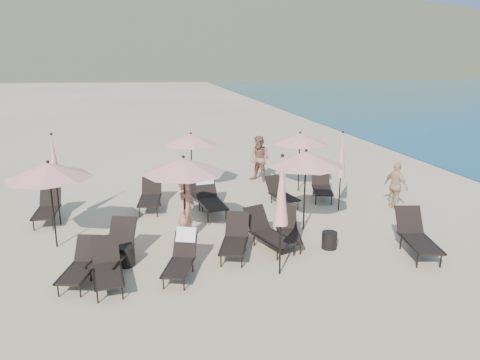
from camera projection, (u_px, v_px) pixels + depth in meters
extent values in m
plane|color=#D6BA8C|center=(276.00, 257.00, 11.86)|extent=(800.00, 800.00, 0.00)
cone|color=brown|center=(226.00, 16.00, 299.59)|extent=(690.00, 690.00, 55.00)
cone|color=brown|center=(384.00, 38.00, 359.37)|extent=(280.00, 280.00, 32.00)
cube|color=beige|center=(56.00, 29.00, 288.14)|extent=(18.00, 16.00, 38.00)
cube|color=black|center=(108.00, 276.00, 10.09)|extent=(0.70, 1.22, 0.05)
cube|color=black|center=(105.00, 250.00, 10.74)|extent=(0.64, 0.49, 0.60)
cylinder|color=black|center=(97.00, 296.00, 9.62)|extent=(0.04, 0.04, 0.33)
cylinder|color=black|center=(96.00, 275.00, 10.54)|extent=(0.04, 0.04, 0.33)
cylinder|color=black|center=(123.00, 292.00, 9.77)|extent=(0.04, 0.04, 0.33)
cylinder|color=black|center=(119.00, 272.00, 10.69)|extent=(0.04, 0.04, 0.33)
cube|color=black|center=(94.00, 277.00, 10.05)|extent=(0.15, 1.31, 0.04)
cube|color=black|center=(122.00, 273.00, 10.22)|extent=(0.15, 1.31, 0.04)
cube|color=black|center=(111.00, 257.00, 10.99)|extent=(1.04, 1.41, 0.05)
cube|color=black|center=(122.00, 231.00, 11.73)|extent=(0.78, 0.67, 0.65)
cylinder|color=black|center=(91.00, 274.00, 10.57)|extent=(0.04, 0.04, 0.36)
cylinder|color=black|center=(109.00, 254.00, 11.61)|extent=(0.04, 0.04, 0.36)
cylinder|color=black|center=(114.00, 275.00, 10.51)|extent=(0.04, 0.04, 0.36)
cylinder|color=black|center=(130.00, 255.00, 11.55)|extent=(0.04, 0.04, 0.36)
cube|color=black|center=(98.00, 255.00, 11.07)|extent=(0.52, 1.36, 0.04)
cube|color=black|center=(124.00, 256.00, 11.00)|extent=(0.52, 1.36, 0.04)
cube|color=black|center=(178.00, 268.00, 10.54)|extent=(0.87, 1.18, 0.04)
cube|color=black|center=(185.00, 245.00, 11.16)|extent=(0.65, 0.56, 0.55)
cylinder|color=black|center=(163.00, 283.00, 10.19)|extent=(0.03, 0.03, 0.30)
cylinder|color=black|center=(174.00, 265.00, 11.06)|extent=(0.03, 0.03, 0.30)
cylinder|color=black|center=(184.00, 284.00, 10.14)|extent=(0.03, 0.03, 0.30)
cylinder|color=black|center=(193.00, 266.00, 11.01)|extent=(0.03, 0.03, 0.30)
cube|color=black|center=(167.00, 266.00, 10.61)|extent=(0.44, 1.13, 0.04)
cube|color=black|center=(190.00, 267.00, 10.55)|extent=(0.44, 1.13, 0.04)
cube|color=silver|center=(186.00, 235.00, 11.23)|extent=(0.53, 0.40, 0.33)
cube|color=black|center=(274.00, 238.00, 12.11)|extent=(0.98, 1.35, 0.05)
cube|color=black|center=(257.00, 218.00, 12.71)|extent=(0.74, 0.63, 0.63)
cylinder|color=black|center=(277.00, 254.00, 11.61)|extent=(0.04, 0.04, 0.34)
cylinder|color=black|center=(254.00, 240.00, 12.47)|extent=(0.04, 0.04, 0.34)
cylinder|color=black|center=(294.00, 249.00, 11.88)|extent=(0.04, 0.04, 0.34)
cylinder|color=black|center=(270.00, 236.00, 12.74)|extent=(0.04, 0.04, 0.34)
cube|color=black|center=(263.00, 240.00, 12.00)|extent=(0.47, 1.31, 0.04)
cube|color=black|center=(282.00, 235.00, 12.31)|extent=(0.47, 1.31, 0.04)
cube|color=black|center=(289.00, 237.00, 12.33)|extent=(0.78, 1.18, 0.05)
cube|color=black|center=(286.00, 218.00, 12.97)|extent=(0.63, 0.52, 0.56)
cylinder|color=black|center=(282.00, 249.00, 11.94)|extent=(0.03, 0.03, 0.31)
cylinder|color=black|center=(278.00, 235.00, 12.83)|extent=(0.03, 0.03, 0.31)
cylinder|color=black|center=(300.00, 249.00, 11.94)|extent=(0.03, 0.03, 0.31)
cylinder|color=black|center=(296.00, 235.00, 12.84)|extent=(0.03, 0.03, 0.31)
cube|color=black|center=(279.00, 236.00, 12.37)|extent=(0.29, 1.20, 0.04)
cube|color=black|center=(299.00, 235.00, 12.38)|extent=(0.29, 1.20, 0.04)
cube|color=black|center=(421.00, 244.00, 11.68)|extent=(0.93, 1.42, 0.05)
cube|color=black|center=(409.00, 220.00, 12.44)|extent=(0.77, 0.63, 0.68)
cylinder|color=black|center=(417.00, 261.00, 11.19)|extent=(0.04, 0.04, 0.37)
cylinder|color=black|center=(401.00, 242.00, 12.28)|extent=(0.04, 0.04, 0.37)
cylinder|color=black|center=(441.00, 261.00, 11.21)|extent=(0.04, 0.04, 0.37)
cylinder|color=black|center=(422.00, 242.00, 12.29)|extent=(0.04, 0.04, 0.37)
cube|color=black|center=(407.00, 243.00, 11.72)|extent=(0.35, 1.45, 0.04)
cube|color=black|center=(433.00, 243.00, 11.73)|extent=(0.35, 1.45, 0.04)
cube|color=black|center=(46.00, 213.00, 14.02)|extent=(0.68, 1.24, 0.05)
cube|color=black|center=(50.00, 196.00, 14.72)|extent=(0.65, 0.49, 0.63)
cylinder|color=black|center=(34.00, 225.00, 13.54)|extent=(0.04, 0.04, 0.34)
cylinder|color=black|center=(41.00, 213.00, 14.53)|extent=(0.04, 0.04, 0.34)
cylinder|color=black|center=(53.00, 224.00, 13.64)|extent=(0.04, 0.04, 0.34)
cylinder|color=black|center=(59.00, 212.00, 14.63)|extent=(0.04, 0.04, 0.34)
cube|color=black|center=(36.00, 213.00, 14.01)|extent=(0.10, 1.37, 0.04)
cube|color=black|center=(57.00, 212.00, 14.12)|extent=(0.10, 1.37, 0.04)
cube|color=black|center=(150.00, 201.00, 15.13)|extent=(0.83, 1.35, 0.05)
cube|color=black|center=(152.00, 184.00, 15.86)|extent=(0.72, 0.57, 0.65)
cylinder|color=black|center=(139.00, 212.00, 14.65)|extent=(0.04, 0.04, 0.36)
cylinder|color=black|center=(143.00, 201.00, 15.69)|extent=(0.04, 0.04, 0.36)
cylinder|color=black|center=(157.00, 211.00, 14.69)|extent=(0.04, 0.04, 0.36)
cylinder|color=black|center=(160.00, 201.00, 15.74)|extent=(0.04, 0.04, 0.36)
cube|color=black|center=(140.00, 200.00, 15.15)|extent=(0.25, 1.42, 0.04)
cube|color=black|center=(160.00, 200.00, 15.20)|extent=(0.25, 1.42, 0.04)
cube|color=black|center=(203.00, 197.00, 15.66)|extent=(0.90, 1.27, 0.05)
cube|color=black|center=(193.00, 183.00, 16.23)|extent=(0.69, 0.59, 0.59)
cylinder|color=black|center=(203.00, 207.00, 15.19)|extent=(0.03, 0.03, 0.32)
cylinder|color=black|center=(190.00, 199.00, 16.01)|extent=(0.03, 0.03, 0.32)
cylinder|color=black|center=(216.00, 204.00, 15.43)|extent=(0.03, 0.03, 0.32)
cylinder|color=black|center=(203.00, 197.00, 16.25)|extent=(0.03, 0.03, 0.32)
cube|color=black|center=(195.00, 197.00, 15.56)|extent=(0.41, 1.25, 0.04)
cube|color=black|center=(210.00, 195.00, 15.84)|extent=(0.41, 1.25, 0.04)
cube|color=black|center=(212.00, 204.00, 14.73)|extent=(0.79, 1.38, 0.06)
cube|color=black|center=(205.00, 187.00, 15.46)|extent=(0.72, 0.56, 0.68)
cylinder|color=black|center=(208.00, 217.00, 14.19)|extent=(0.04, 0.04, 0.38)
cylinder|color=black|center=(199.00, 206.00, 15.24)|extent=(0.04, 0.04, 0.38)
cylinder|color=black|center=(226.00, 215.00, 14.36)|extent=(0.04, 0.04, 0.38)
cylinder|color=black|center=(216.00, 204.00, 15.41)|extent=(0.04, 0.04, 0.38)
cube|color=black|center=(202.00, 204.00, 14.68)|extent=(0.17, 1.49, 0.04)
cube|color=black|center=(222.00, 202.00, 14.88)|extent=(0.17, 1.49, 0.04)
cube|color=silver|center=(204.00, 178.00, 15.54)|extent=(0.62, 0.36, 0.41)
cube|color=black|center=(285.00, 197.00, 15.66)|extent=(0.78, 1.20, 0.05)
cube|color=black|center=(274.00, 184.00, 16.24)|extent=(0.64, 0.52, 0.57)
cylinder|color=black|center=(285.00, 207.00, 15.20)|extent=(0.03, 0.03, 0.31)
cylinder|color=black|center=(271.00, 199.00, 16.03)|extent=(0.03, 0.03, 0.31)
cylinder|color=black|center=(298.00, 205.00, 15.40)|extent=(0.03, 0.03, 0.31)
cylinder|color=black|center=(283.00, 197.00, 16.23)|extent=(0.03, 0.03, 0.31)
cube|color=black|center=(277.00, 198.00, 15.59)|extent=(0.29, 1.22, 0.04)
cube|color=black|center=(291.00, 196.00, 15.81)|extent=(0.29, 1.22, 0.04)
cube|color=black|center=(322.00, 191.00, 16.29)|extent=(0.96, 1.35, 0.05)
cube|color=black|center=(320.00, 176.00, 17.00)|extent=(0.74, 0.63, 0.63)
cylinder|color=black|center=(316.00, 200.00, 15.87)|extent=(0.04, 0.04, 0.35)
cylinder|color=black|center=(313.00, 191.00, 16.88)|extent=(0.04, 0.04, 0.35)
cylinder|color=black|center=(332.00, 200.00, 15.83)|extent=(0.04, 0.04, 0.35)
cylinder|color=black|center=(328.00, 191.00, 16.84)|extent=(0.04, 0.04, 0.35)
cube|color=black|center=(313.00, 190.00, 16.36)|extent=(0.44, 1.33, 0.04)
cube|color=black|center=(331.00, 190.00, 16.32)|extent=(0.44, 1.33, 0.04)
cube|color=black|center=(77.00, 273.00, 10.26)|extent=(0.85, 1.21, 0.05)
cube|color=black|center=(88.00, 248.00, 10.91)|extent=(0.66, 0.56, 0.57)
cylinder|color=black|center=(58.00, 290.00, 9.88)|extent=(0.03, 0.03, 0.31)
cylinder|color=black|center=(75.00, 270.00, 10.79)|extent=(0.03, 0.03, 0.31)
cylinder|color=black|center=(80.00, 291.00, 9.86)|extent=(0.03, 0.03, 0.31)
cylinder|color=black|center=(96.00, 271.00, 10.76)|extent=(0.03, 0.03, 0.31)
cube|color=black|center=(65.00, 272.00, 10.32)|extent=(0.37, 1.20, 0.04)
cube|color=black|center=(90.00, 272.00, 10.29)|extent=(0.37, 1.20, 0.04)
cube|color=black|center=(234.00, 246.00, 11.65)|extent=(0.96, 1.30, 0.05)
cube|color=black|center=(237.00, 224.00, 12.33)|extent=(0.72, 0.62, 0.60)
cylinder|color=black|center=(221.00, 261.00, 11.26)|extent=(0.04, 0.04, 0.33)
cylinder|color=black|center=(226.00, 244.00, 12.22)|extent=(0.04, 0.04, 0.33)
cylinder|color=black|center=(242.00, 262.00, 11.21)|extent=(0.04, 0.04, 0.33)
cylinder|color=black|center=(246.00, 245.00, 12.17)|extent=(0.04, 0.04, 0.33)
cube|color=black|center=(222.00, 245.00, 11.73)|extent=(0.47, 1.26, 0.04)
cube|color=black|center=(246.00, 246.00, 11.67)|extent=(0.47, 1.26, 0.04)
cylinder|color=black|center=(53.00, 207.00, 12.20)|extent=(0.05, 0.05, 2.20)
cone|color=#F59C8A|center=(49.00, 171.00, 11.93)|extent=(2.20, 2.20, 0.40)
sphere|color=black|center=(48.00, 162.00, 11.87)|extent=(0.08, 0.08, 0.08)
cylinder|color=black|center=(185.00, 202.00, 12.58)|extent=(0.05, 0.05, 2.24)
cone|color=#F59C8A|center=(184.00, 165.00, 12.32)|extent=(2.24, 2.24, 0.41)
sphere|color=black|center=(183.00, 157.00, 12.25)|extent=(0.09, 0.09, 0.09)
cylinder|color=black|center=(305.00, 193.00, 13.42)|extent=(0.05, 0.05, 2.23)
cone|color=#F59C8A|center=(306.00, 159.00, 13.15)|extent=(2.23, 2.23, 0.40)
sphere|color=black|center=(306.00, 150.00, 13.09)|extent=(0.08, 0.08, 0.08)
cylinder|color=black|center=(192.00, 164.00, 17.19)|extent=(0.04, 0.04, 2.07)
cone|color=#F59C8A|center=(191.00, 139.00, 16.94)|extent=(2.07, 2.07, 0.37)
sphere|color=black|center=(191.00, 133.00, 16.89)|extent=(0.08, 0.08, 0.08)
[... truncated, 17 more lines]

